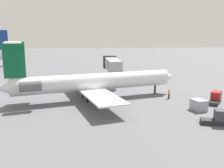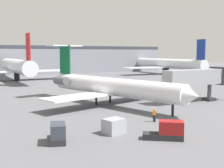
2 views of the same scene
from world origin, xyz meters
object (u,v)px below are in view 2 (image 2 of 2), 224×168
ground_crew_marshaller (154,115)px  baggage_tug_trailing (58,134)px  baggage_tug_lead (167,131)px  parked_airliner_west_mid (17,66)px  cargo_container_uld (114,126)px  jet_bridge (202,77)px  regional_jet (108,86)px  parked_airliner_centre (166,64)px

ground_crew_marshaller → baggage_tug_trailing: 13.49m
baggage_tug_lead → parked_airliner_west_mid: parked_airliner_west_mid is taller
cargo_container_uld → jet_bridge: bearing=25.3°
parked_airliner_west_mid → baggage_tug_trailing: bearing=-96.9°
regional_jet → ground_crew_marshaller: regional_jet is taller
regional_jet → baggage_tug_trailing: bearing=-130.2°
baggage_tug_trailing → jet_bridge: bearing=20.8°
parked_airliner_centre → ground_crew_marshaller: bearing=-129.1°
parked_airliner_west_mid → parked_airliner_centre: size_ratio=0.86×
baggage_tug_lead → cargo_container_uld: bearing=129.3°
ground_crew_marshaller → regional_jet: bearing=88.0°
ground_crew_marshaller → parked_airliner_west_mid: 65.13m
jet_bridge → parked_airliner_west_mid: 60.05m
ground_crew_marshaller → baggage_tug_trailing: (-13.25, -2.54, -0.02)m
baggage_tug_trailing → cargo_container_uld: baggage_tug_trailing is taller
jet_bridge → cargo_container_uld: jet_bridge is taller
baggage_tug_lead → regional_jet: bearing=79.4°
regional_jet → jet_bridge: size_ratio=2.20×
baggage_tug_lead → cargo_container_uld: size_ratio=1.62×
ground_crew_marshaller → parked_airliner_west_mid: parked_airliner_west_mid is taller
baggage_tug_trailing → parked_airliner_west_mid: bearing=83.1°
jet_bridge → ground_crew_marshaller: bearing=-152.0°
parked_airliner_west_mid → parked_airliner_centre: (58.78, 1.30, -0.22)m
jet_bridge → cargo_container_uld: (-23.67, -11.20, -3.52)m
jet_bridge → cargo_container_uld: 26.42m
jet_bridge → ground_crew_marshaller: jet_bridge is taller
regional_jet → ground_crew_marshaller: (-0.48, -13.69, -2.31)m
regional_jet → cargo_container_uld: (-7.51, -16.05, -2.36)m
ground_crew_marshaller → parked_airliner_centre: (53.71, 66.13, 3.33)m
regional_jet → parked_airliner_west_mid: 51.46m
ground_crew_marshaller → baggage_tug_trailing: size_ratio=0.40×
regional_jet → parked_airliner_centre: (53.23, 52.44, 1.02)m
regional_jet → baggage_tug_lead: size_ratio=7.71×
jet_bridge → baggage_tug_trailing: jet_bridge is taller
baggage_tug_lead → parked_airliner_west_mid: size_ratio=0.11×
cargo_container_uld → baggage_tug_lead: bearing=-50.7°
baggage_tug_lead → cargo_container_uld: (-3.67, 4.48, -0.04)m
cargo_container_uld → regional_jet: bearing=64.9°
parked_airliner_west_mid → baggage_tug_lead: bearing=-88.6°
parked_airliner_centre → parked_airliner_west_mid: bearing=-178.7°
baggage_tug_trailing → cargo_container_uld: size_ratio=1.69×
baggage_tug_trailing → parked_airliner_west_mid: size_ratio=0.11×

